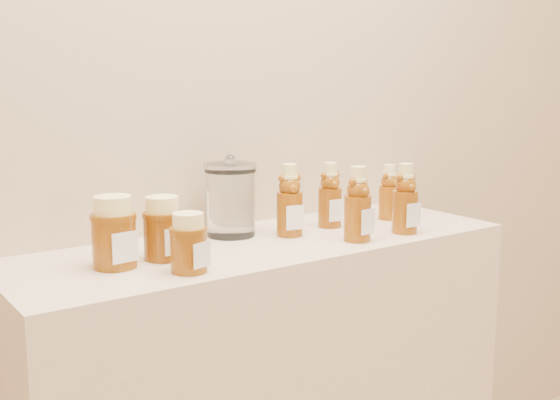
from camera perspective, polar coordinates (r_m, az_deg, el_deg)
wall_back at (r=1.75m, az=-5.01°, el=12.40°), size 3.50×0.02×2.70m
bear_bottle_back_left at (r=1.67m, az=0.78°, el=0.38°), size 0.08×0.08×0.20m
bear_bottle_back_mid at (r=1.77m, az=4.09°, el=0.76°), size 0.07×0.07×0.19m
bear_bottle_back_right at (r=1.88m, az=8.85°, el=0.93°), size 0.07×0.07×0.17m
bear_bottle_front_left at (r=1.62m, az=6.34°, el=0.08°), size 0.08×0.08×0.20m
bear_bottle_front_right at (r=1.72m, az=10.15°, el=0.49°), size 0.07×0.07×0.19m
honey_jar_left at (r=1.44m, az=-13.36°, el=-2.54°), size 0.10×0.10×0.15m
honey_jar_back at (r=1.48m, az=-9.50°, el=-2.25°), size 0.10×0.10×0.13m
honey_jar_front at (r=1.38m, az=-7.44°, el=-3.46°), size 0.09×0.09×0.12m
glass_canister at (r=1.67m, az=-4.04°, el=0.29°), size 0.13×0.13×0.19m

